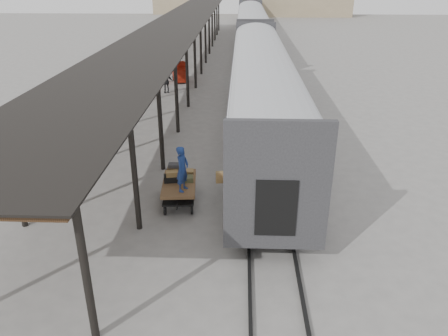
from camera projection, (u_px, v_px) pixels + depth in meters
ground at (185, 201)px, 17.12m from camera, size 160.00×160.00×0.00m
train at (252, 27)px, 46.62m from camera, size 3.45×76.01×4.01m
canopy at (178, 25)px, 37.41m from camera, size 4.90×64.30×4.15m
rails at (251, 52)px, 47.90m from camera, size 1.54×150.00×0.12m
baggage_cart at (179, 187)px, 16.82m from camera, size 1.44×2.49×0.86m
suitcase_stack at (177, 173)px, 16.98m from camera, size 1.18×1.07×0.57m
luggage_tug at (180, 73)px, 35.16m from camera, size 1.52×1.96×1.52m
porter at (182, 169)px, 15.78m from camera, size 0.59×0.72×1.72m
pedestrian at (166, 82)px, 31.86m from camera, size 1.04×0.71×1.63m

